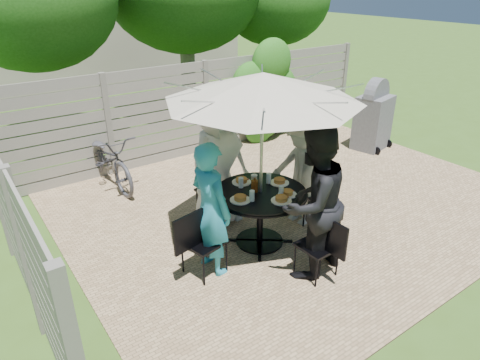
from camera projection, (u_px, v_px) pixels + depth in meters
backyard_envelope at (84, 1)px, 13.23m from camera, size 60.00×60.00×5.00m
patio_table at (260, 208)px, 5.62m from camera, size 1.35×1.35×0.79m
umbrella at (263, 87)px, 4.93m from camera, size 2.67×2.67×2.31m
chair_back at (214, 201)px, 6.38m from camera, size 0.45×0.66×0.90m
person_back at (219, 161)px, 5.99m from camera, size 1.01×0.73×1.92m
chair_left at (204, 254)px, 5.14m from camera, size 0.69×0.52×0.91m
person_left at (211, 210)px, 4.98m from camera, size 0.48×0.66×1.68m
chair_front at (317, 258)px, 5.11m from camera, size 0.43×0.63×0.86m
person_front at (312, 203)px, 4.90m from camera, size 1.01×0.83×1.89m
chair_right at (306, 203)px, 6.33m from camera, size 0.63×0.42×0.88m
person_right at (302, 171)px, 6.01m from camera, size 0.74×1.13×1.64m
plate_back at (242, 181)px, 5.74m from camera, size 0.26×0.26×0.06m
plate_left at (240, 199)px, 5.28m from camera, size 0.26×0.26×0.06m
plate_front at (281, 199)px, 5.27m from camera, size 0.26×0.26×0.06m
plate_right at (279, 182)px, 5.73m from camera, size 0.26×0.26×0.06m
plate_extra at (287, 193)px, 5.42m from camera, size 0.24×0.24×0.06m
glass_back at (241, 183)px, 5.59m from camera, size 0.07×0.07×0.14m
glass_left at (252, 196)px, 5.26m from camera, size 0.07×0.07×0.14m
glass_front at (281, 191)px, 5.38m from camera, size 0.07×0.07×0.14m
glass_right at (269, 178)px, 5.72m from camera, size 0.07×0.07×0.14m
syrup_jug at (255, 186)px, 5.48m from camera, size 0.09×0.09×0.16m
coffee_cup at (254, 180)px, 5.70m from camera, size 0.08×0.08×0.12m
bicycle at (108, 159)px, 7.29m from camera, size 0.76×1.86×0.96m
bbq_grill at (373, 117)px, 8.77m from camera, size 0.83×0.71×1.49m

